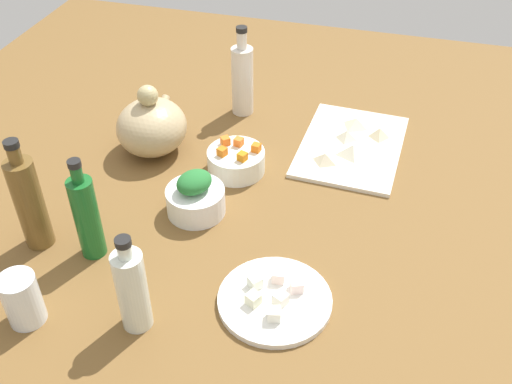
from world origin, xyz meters
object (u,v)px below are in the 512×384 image
(bowl_greens, at_px, (196,201))
(teapot, at_px, (152,126))
(bowl_carrots, at_px, (236,161))
(cutting_board, at_px, (351,146))
(bottle_2, at_px, (29,202))
(bottle_1, at_px, (132,289))
(drinking_glass_0, at_px, (22,299))
(bottle_0, at_px, (242,78))
(bottle_3, at_px, (87,216))
(plate_tofu, at_px, (275,300))

(bowl_greens, height_order, teapot, teapot)
(teapot, bearing_deg, bowl_carrots, -97.10)
(cutting_board, relative_size, bottle_2, 1.35)
(bowl_greens, bearing_deg, bottle_1, -179.43)
(bowl_carrots, height_order, teapot, teapot)
(bottle_1, bearing_deg, drinking_glass_0, 102.97)
(bottle_0, bearing_deg, bowl_greens, -177.22)
(cutting_board, height_order, bottle_3, bottle_3)
(teapot, bearing_deg, plate_tofu, -134.25)
(plate_tofu, bearing_deg, bottle_3, 85.23)
(bottle_1, bearing_deg, teapot, 19.91)
(bottle_3, xyz_separation_m, drinking_glass_0, (-0.18, 0.03, -0.04))
(bottle_0, height_order, drinking_glass_0, bottle_0)
(bowl_carrots, bearing_deg, bottle_3, 149.87)
(plate_tofu, distance_m, bottle_3, 0.37)
(bowl_greens, bearing_deg, drinking_glass_0, 152.01)
(bowl_greens, xyz_separation_m, bottle_3, (-0.16, 0.15, 0.06))
(bowl_carrots, height_order, bottle_0, bottle_0)
(bottle_3, bearing_deg, bottle_0, -12.73)
(bowl_greens, height_order, bowl_carrots, bowl_greens)
(bowl_carrots, distance_m, bottle_2, 0.45)
(bowl_greens, bearing_deg, teapot, 43.09)
(bottle_1, relative_size, bottle_3, 0.90)
(cutting_board, relative_size, teapot, 1.74)
(plate_tofu, relative_size, bottle_2, 0.85)
(cutting_board, distance_m, bowl_greens, 0.42)
(bottle_0, height_order, bottle_3, bottle_0)
(bowl_carrots, distance_m, bottle_1, 0.46)
(bottle_2, height_order, drinking_glass_0, bottle_2)
(cutting_board, xyz_separation_m, drinking_glass_0, (-0.65, 0.46, 0.04))
(plate_tofu, xyz_separation_m, bottle_2, (0.03, 0.48, 0.10))
(bottle_0, bearing_deg, bowl_carrots, -166.85)
(bowl_carrots, bearing_deg, bottle_2, 137.15)
(bottle_0, relative_size, bottle_2, 0.97)
(bottle_1, height_order, drinking_glass_0, bottle_1)
(bottle_3, height_order, drinking_glass_0, bottle_3)
(cutting_board, bearing_deg, bowl_carrots, 123.60)
(bowl_greens, height_order, drinking_glass_0, drinking_glass_0)
(bowl_carrots, distance_m, bottle_3, 0.38)
(plate_tofu, distance_m, bottle_1, 0.25)
(bottle_3, bearing_deg, drinking_glass_0, 169.42)
(teapot, distance_m, bottle_3, 0.35)
(bowl_greens, height_order, bottle_2, bottle_2)
(bottle_1, bearing_deg, bowl_carrots, -4.42)
(bowl_carrots, bearing_deg, drinking_glass_0, 156.23)
(bowl_carrots, distance_m, teapot, 0.21)
(plate_tofu, bearing_deg, bottle_2, 86.70)
(bottle_0, relative_size, bottle_1, 1.18)
(bottle_3, bearing_deg, plate_tofu, -94.77)
(bowl_greens, relative_size, bottle_1, 0.62)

